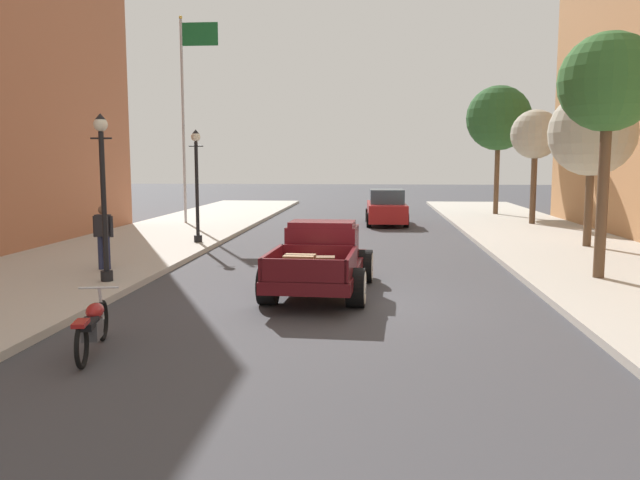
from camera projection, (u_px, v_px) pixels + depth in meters
name	position (u px, v px, depth m)	size (l,w,h in m)	color
ground_plane	(330.00, 301.00, 13.42)	(140.00, 140.00, 0.00)	#3D3D42
sidewalk_left	(2.00, 291.00, 14.03)	(5.50, 64.00, 0.15)	#B7B2A8
hotrod_truck_maroon	(322.00, 258.00, 14.43)	(2.34, 5.00, 1.58)	#510F14
motorcycle_parked	(93.00, 325.00, 9.69)	(0.72, 2.08, 0.93)	black
car_background_red	(386.00, 208.00, 29.57)	(1.97, 4.35, 1.65)	#AD1E1E
pedestrian_sidewalk_left	(103.00, 233.00, 16.34)	(0.53, 0.22, 1.65)	#232847
street_lamp_near	(103.00, 185.00, 14.58)	(0.50, 0.32, 3.85)	black
street_lamp_far	(197.00, 177.00, 21.77)	(0.50, 0.32, 3.85)	black
flagpole	(188.00, 97.00, 28.44)	(1.74, 0.16, 9.16)	#B2B2B7
street_tree_nearest	(609.00, 84.00, 14.76)	(2.29, 2.29, 5.74)	brown
street_tree_second	(592.00, 134.00, 20.55)	(2.77, 2.77, 5.07)	brown
street_tree_third	(535.00, 135.00, 28.17)	(2.16, 2.16, 5.06)	brown
street_tree_farthest	(499.00, 118.00, 33.40)	(3.38, 3.38, 6.73)	brown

